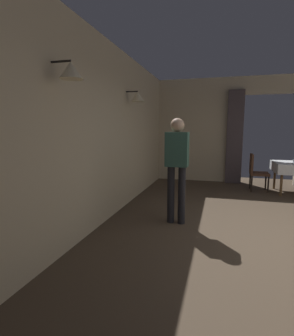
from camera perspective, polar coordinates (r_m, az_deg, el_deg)
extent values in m
cube|color=beige|center=(4.27, -10.77, 7.67)|extent=(0.12, 8.40, 3.00)
cylinder|color=black|center=(3.22, -18.22, 21.14)|extent=(0.24, 0.02, 0.02)
cone|color=beige|center=(3.13, -16.19, 19.70)|extent=(0.26, 0.26, 0.18)
cylinder|color=black|center=(5.36, -3.30, 16.24)|extent=(0.24, 0.02, 0.02)
cone|color=beige|center=(5.31, -2.02, 15.24)|extent=(0.26, 0.26, 0.18)
cube|color=beige|center=(8.06, 11.11, 7.95)|extent=(2.50, 0.12, 3.00)
cube|color=beige|center=(8.23, 25.60, 16.05)|extent=(1.40, 0.12, 0.50)
cube|color=#4C4247|center=(7.90, 18.50, 6.32)|extent=(0.44, 0.14, 2.63)
cylinder|color=brown|center=(6.83, 27.18, -2.56)|extent=(0.06, 0.06, 0.71)
cylinder|color=brown|center=(7.59, 26.00, -1.45)|extent=(0.06, 0.06, 0.71)
cube|color=white|center=(7.15, 25.84, 0.25)|extent=(0.02, 1.01, 0.23)
cylinder|color=black|center=(7.44, 24.38, -2.68)|extent=(0.04, 0.04, 0.42)
cylinder|color=black|center=(7.07, 24.85, -3.25)|extent=(0.04, 0.04, 0.42)
cylinder|color=black|center=(7.39, 21.47, -2.58)|extent=(0.04, 0.04, 0.42)
cylinder|color=black|center=(7.02, 21.78, -3.15)|extent=(0.04, 0.04, 0.42)
cube|color=#513323|center=(7.19, 23.22, -1.15)|extent=(0.44, 0.44, 0.06)
cube|color=#513323|center=(7.13, 21.75, 0.93)|extent=(0.05, 0.42, 0.48)
cylinder|color=black|center=(4.38, 5.20, -5.77)|extent=(0.12, 0.12, 0.95)
cylinder|color=black|center=(4.35, 7.54, -5.91)|extent=(0.12, 0.12, 0.95)
cube|color=#33594C|center=(4.24, 6.53, 4.03)|extent=(0.36, 0.23, 0.55)
sphere|color=tan|center=(4.23, 6.62, 9.24)|extent=(0.22, 0.22, 0.22)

